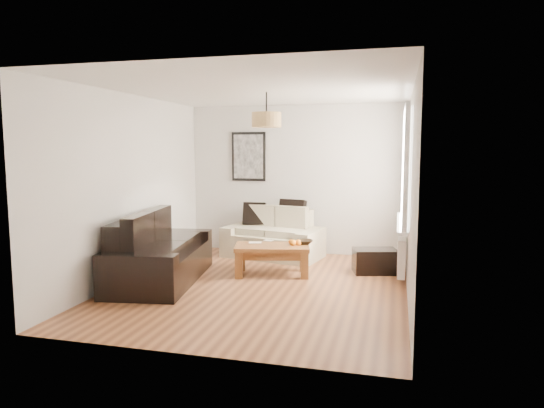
% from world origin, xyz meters
% --- Properties ---
extents(floor, '(4.50, 4.50, 0.00)m').
position_xyz_m(floor, '(0.00, 0.00, 0.00)').
color(floor, brown).
rests_on(floor, ground).
extents(ceiling, '(3.80, 4.50, 0.00)m').
position_xyz_m(ceiling, '(0.00, 0.00, 2.60)').
color(ceiling, white).
rests_on(ceiling, floor).
extents(wall_back, '(3.80, 0.04, 2.60)m').
position_xyz_m(wall_back, '(0.00, 2.25, 1.30)').
color(wall_back, silver).
rests_on(wall_back, floor).
extents(wall_front, '(3.80, 0.04, 2.60)m').
position_xyz_m(wall_front, '(0.00, -2.25, 1.30)').
color(wall_front, silver).
rests_on(wall_front, floor).
extents(wall_left, '(0.04, 4.50, 2.60)m').
position_xyz_m(wall_left, '(-1.90, 0.00, 1.30)').
color(wall_left, silver).
rests_on(wall_left, floor).
extents(wall_right, '(0.04, 4.50, 2.60)m').
position_xyz_m(wall_right, '(1.90, 0.00, 1.30)').
color(wall_right, silver).
rests_on(wall_right, floor).
extents(window_bay, '(0.14, 1.90, 1.60)m').
position_xyz_m(window_bay, '(1.86, 0.80, 1.60)').
color(window_bay, white).
rests_on(window_bay, wall_right).
extents(radiator, '(0.10, 0.90, 0.52)m').
position_xyz_m(radiator, '(1.82, 0.80, 0.38)').
color(radiator, white).
rests_on(radiator, wall_right).
extents(poster, '(0.62, 0.04, 0.87)m').
position_xyz_m(poster, '(-0.85, 2.22, 1.70)').
color(poster, black).
rests_on(poster, wall_back).
extents(pendant_shade, '(0.40, 0.40, 0.20)m').
position_xyz_m(pendant_shade, '(0.00, 0.30, 2.23)').
color(pendant_shade, tan).
rests_on(pendant_shade, ceiling).
extents(loveseat_cream, '(1.75, 1.18, 0.80)m').
position_xyz_m(loveseat_cream, '(-0.29, 1.78, 0.40)').
color(loveseat_cream, beige).
rests_on(loveseat_cream, floor).
extents(sofa_leather, '(1.29, 2.17, 0.88)m').
position_xyz_m(sofa_leather, '(-1.43, -0.07, 0.44)').
color(sofa_leather, black).
rests_on(sofa_leather, floor).
extents(coffee_table, '(1.18, 0.82, 0.44)m').
position_xyz_m(coffee_table, '(-0.01, 0.64, 0.22)').
color(coffee_table, brown).
rests_on(coffee_table, floor).
extents(ottoman, '(0.71, 0.55, 0.36)m').
position_xyz_m(ottoman, '(1.45, 1.12, 0.18)').
color(ottoman, black).
rests_on(ottoman, floor).
extents(cushion_left, '(0.40, 0.15, 0.39)m').
position_xyz_m(cushion_left, '(-0.67, 1.98, 0.71)').
color(cushion_left, black).
rests_on(cushion_left, loveseat_cream).
extents(cushion_right, '(0.48, 0.24, 0.46)m').
position_xyz_m(cushion_right, '(-0.00, 1.98, 0.74)').
color(cushion_right, black).
rests_on(cushion_right, loveseat_cream).
extents(fruit_bowl, '(0.32, 0.32, 0.06)m').
position_xyz_m(fruit_bowl, '(0.43, 0.84, 0.47)').
color(fruit_bowl, black).
rests_on(fruit_bowl, coffee_table).
extents(orange_a, '(0.11, 0.11, 0.09)m').
position_xyz_m(orange_a, '(0.29, 0.70, 0.48)').
color(orange_a, orange).
rests_on(orange_a, fruit_bowl).
extents(orange_b, '(0.11, 0.11, 0.09)m').
position_xyz_m(orange_b, '(0.36, 0.73, 0.48)').
color(orange_b, orange).
rests_on(orange_b, fruit_bowl).
extents(orange_c, '(0.08, 0.08, 0.07)m').
position_xyz_m(orange_c, '(0.24, 0.76, 0.48)').
color(orange_c, '#D65E12').
rests_on(orange_c, fruit_bowl).
extents(papers, '(0.21, 0.17, 0.01)m').
position_xyz_m(papers, '(-0.30, 0.76, 0.44)').
color(papers, silver).
rests_on(papers, coffee_table).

